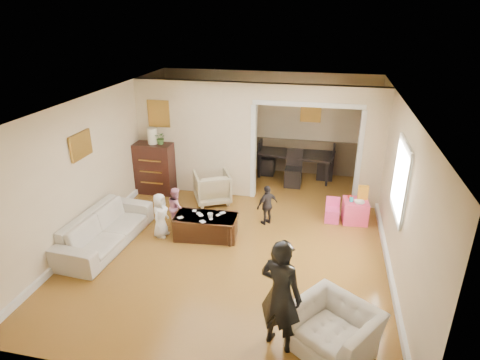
% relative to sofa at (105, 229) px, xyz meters
% --- Properties ---
extents(floor, '(7.00, 7.00, 0.00)m').
position_rel_sofa_xyz_m(floor, '(2.28, 0.88, -0.31)').
color(floor, '#A06A29').
rests_on(floor, ground).
extents(partition_left, '(2.75, 0.18, 2.60)m').
position_rel_sofa_xyz_m(partition_left, '(0.91, 2.68, 0.99)').
color(partition_left, beige).
rests_on(partition_left, ground).
extents(partition_right, '(0.55, 0.18, 2.60)m').
position_rel_sofa_xyz_m(partition_right, '(4.76, 2.68, 0.99)').
color(partition_right, beige).
rests_on(partition_right, ground).
extents(partition_header, '(2.22, 0.18, 0.35)m').
position_rel_sofa_xyz_m(partition_header, '(3.38, 2.68, 2.11)').
color(partition_header, beige).
rests_on(partition_header, partition_right).
extents(window_pane, '(0.03, 0.95, 1.10)m').
position_rel_sofa_xyz_m(window_pane, '(5.01, 0.48, 1.24)').
color(window_pane, white).
rests_on(window_pane, ground).
extents(framed_art_partition, '(0.45, 0.03, 0.55)m').
position_rel_sofa_xyz_m(framed_art_partition, '(0.08, 2.58, 1.54)').
color(framed_art_partition, brown).
rests_on(framed_art_partition, partition_left).
extents(framed_art_sofa_wall, '(0.03, 0.55, 0.40)m').
position_rel_sofa_xyz_m(framed_art_sofa_wall, '(-0.43, 0.28, 1.49)').
color(framed_art_sofa_wall, brown).
extents(framed_art_alcove, '(0.45, 0.03, 0.55)m').
position_rel_sofa_xyz_m(framed_art_alcove, '(3.38, 4.32, 1.39)').
color(framed_art_alcove, brown).
extents(sofa, '(0.97, 2.18, 0.62)m').
position_rel_sofa_xyz_m(sofa, '(0.00, 0.00, 0.00)').
color(sofa, beige).
rests_on(sofa, ground).
extents(armchair_back, '(1.01, 1.02, 0.70)m').
position_rel_sofa_xyz_m(armchair_back, '(1.41, 2.15, 0.04)').
color(armchair_back, tan).
rests_on(armchair_back, ground).
extents(armchair_front, '(1.30, 1.27, 0.64)m').
position_rel_sofa_xyz_m(armchair_front, '(4.10, -1.69, 0.01)').
color(armchair_front, beige).
rests_on(armchair_front, ground).
extents(dresser, '(0.87, 0.49, 1.20)m').
position_rel_sofa_xyz_m(dresser, '(-0.03, 2.39, 0.29)').
color(dresser, black).
rests_on(dresser, ground).
extents(table_lamp, '(0.22, 0.22, 0.36)m').
position_rel_sofa_xyz_m(table_lamp, '(-0.03, 2.39, 1.06)').
color(table_lamp, '#FFF5CF').
rests_on(table_lamp, dresser).
extents(potted_plant, '(0.26, 0.23, 0.29)m').
position_rel_sofa_xyz_m(potted_plant, '(0.17, 2.39, 1.03)').
color(potted_plant, '#42672D').
rests_on(potted_plant, dresser).
extents(coffee_table, '(1.21, 0.70, 0.43)m').
position_rel_sofa_xyz_m(coffee_table, '(1.72, 0.65, -0.09)').
color(coffee_table, '#331B10').
rests_on(coffee_table, ground).
extents(coffee_cup, '(0.11, 0.11, 0.10)m').
position_rel_sofa_xyz_m(coffee_cup, '(1.82, 0.60, 0.17)').
color(coffee_cup, silver).
rests_on(coffee_cup, coffee_table).
extents(play_table, '(0.52, 0.52, 0.47)m').
position_rel_sofa_xyz_m(play_table, '(4.50, 1.88, -0.08)').
color(play_table, '#FF4377').
rests_on(play_table, ground).
extents(cereal_box, '(0.20, 0.09, 0.30)m').
position_rel_sofa_xyz_m(cereal_box, '(4.62, 1.98, 0.30)').
color(cereal_box, yellow).
rests_on(cereal_box, play_table).
extents(cyan_cup, '(0.08, 0.08, 0.08)m').
position_rel_sofa_xyz_m(cyan_cup, '(4.40, 1.83, 0.19)').
color(cyan_cup, '#23A4B1').
rests_on(cyan_cup, play_table).
extents(toy_block, '(0.10, 0.09, 0.05)m').
position_rel_sofa_xyz_m(toy_block, '(4.38, 2.00, 0.18)').
color(toy_block, red).
rests_on(toy_block, play_table).
extents(play_bowl, '(0.22, 0.22, 0.05)m').
position_rel_sofa_xyz_m(play_bowl, '(4.55, 1.76, 0.18)').
color(play_bowl, white).
rests_on(play_bowl, play_table).
extents(dining_table, '(2.01, 1.27, 0.67)m').
position_rel_sofa_xyz_m(dining_table, '(3.10, 4.07, 0.02)').
color(dining_table, black).
rests_on(dining_table, ground).
extents(adult_person, '(0.67, 0.56, 1.56)m').
position_rel_sofa_xyz_m(adult_person, '(3.41, -1.74, 0.47)').
color(adult_person, black).
rests_on(adult_person, ground).
extents(child_kneel_a, '(0.31, 0.44, 0.87)m').
position_rel_sofa_xyz_m(child_kneel_a, '(0.87, 0.50, 0.13)').
color(child_kneel_a, white).
rests_on(child_kneel_a, ground).
extents(child_kneel_b, '(0.45, 0.49, 0.82)m').
position_rel_sofa_xyz_m(child_kneel_b, '(1.02, 0.95, 0.10)').
color(child_kneel_b, pink).
rests_on(child_kneel_b, ground).
extents(child_toddler, '(0.49, 0.49, 0.83)m').
position_rel_sofa_xyz_m(child_toddler, '(2.77, 1.40, 0.11)').
color(child_toddler, black).
rests_on(child_toddler, ground).
extents(craft_papers, '(0.85, 0.55, 0.00)m').
position_rel_sofa_xyz_m(craft_papers, '(1.66, 0.66, 0.12)').
color(craft_papers, white).
rests_on(craft_papers, coffee_table).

